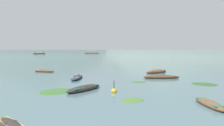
% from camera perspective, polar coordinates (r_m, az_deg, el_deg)
% --- Properties ---
extents(ground_plane, '(6000.00, 6000.00, 0.00)m').
position_cam_1_polar(ground_plane, '(1506.28, 0.32, 3.71)').
color(ground_plane, slate).
extents(mountain_1, '(2029.28, 2029.28, 491.55)m').
position_cam_1_polar(mountain_1, '(2373.12, -20.26, 9.47)').
color(mountain_1, '#4C5B56').
rests_on(mountain_1, ground).
extents(mountain_2, '(551.84, 551.84, 210.38)m').
position_cam_1_polar(mountain_2, '(1963.69, 0.37, 6.81)').
color(mountain_2, '#56665B').
rests_on(mountain_2, ground).
extents(mountain_3, '(1733.36, 1733.36, 443.05)m').
position_cam_1_polar(mountain_3, '(2265.89, 14.64, 9.24)').
color(mountain_3, slate).
rests_on(mountain_3, ground).
extents(rowboat_1, '(4.58, 1.24, 0.53)m').
position_cam_1_polar(rowboat_1, '(26.89, 13.37, -3.74)').
color(rowboat_1, '#4C3323').
rests_on(rowboat_1, ground).
extents(rowboat_2, '(1.13, 3.34, 0.46)m').
position_cam_1_polar(rowboat_2, '(15.05, 25.09, -10.07)').
color(rowboat_2, brown).
rests_on(rowboat_2, ground).
extents(rowboat_4, '(3.68, 1.82, 0.42)m').
position_cam_1_polar(rowboat_4, '(35.14, -18.01, -2.12)').
color(rowboat_4, brown).
rests_on(rowboat_4, ground).
extents(rowboat_5, '(1.17, 4.60, 0.54)m').
position_cam_1_polar(rowboat_5, '(26.22, -9.60, -3.88)').
color(rowboat_5, navy).
rests_on(rowboat_5, ground).
extents(rowboat_7, '(4.22, 3.61, 0.69)m').
position_cam_1_polar(rowboat_7, '(32.87, 12.05, -2.27)').
color(rowboat_7, brown).
rests_on(rowboat_7, ground).
extents(rowboat_8, '(3.26, 4.03, 0.56)m').
position_cam_1_polar(rowboat_8, '(18.81, -7.62, -6.89)').
color(rowboat_8, '#2D2826').
rests_on(rowboat_8, ground).
extents(rowboat_9, '(2.72, 2.62, 0.40)m').
position_cam_1_polar(rowboat_9, '(11.15, -25.94, -15.08)').
color(rowboat_9, '#2D2826').
rests_on(rowboat_9, ground).
extents(ferry_0, '(10.54, 5.01, 2.54)m').
position_cam_1_polar(ferry_0, '(164.15, -5.60, 2.70)').
color(ferry_0, brown).
rests_on(ferry_0, ground).
extents(ferry_1, '(8.35, 5.05, 2.54)m').
position_cam_1_polar(ferry_1, '(160.01, -19.24, 2.48)').
color(ferry_1, brown).
rests_on(ferry_1, ground).
extents(mooring_buoy, '(0.48, 0.48, 1.14)m').
position_cam_1_polar(mooring_buoy, '(17.83, 0.54, -7.68)').
color(mooring_buoy, yellow).
rests_on(mooring_buoy, ground).
extents(weed_patch_0, '(2.12, 1.65, 0.14)m').
position_cam_1_polar(weed_patch_0, '(23.37, 7.25, -5.22)').
color(weed_patch_0, '#38662D').
rests_on(weed_patch_0, ground).
extents(weed_patch_1, '(3.29, 3.65, 0.14)m').
position_cam_1_polar(weed_patch_1, '(18.82, -15.27, -7.54)').
color(weed_patch_1, '#38662D').
rests_on(weed_patch_1, ground).
extents(weed_patch_2, '(2.37, 2.32, 0.14)m').
position_cam_1_polar(weed_patch_2, '(15.22, 5.61, -10.13)').
color(weed_patch_2, '#477033').
rests_on(weed_patch_2, ground).
extents(weed_patch_4, '(3.38, 3.30, 0.14)m').
position_cam_1_polar(weed_patch_4, '(23.80, 23.97, -5.36)').
color(weed_patch_4, '#2D5628').
rests_on(weed_patch_4, ground).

